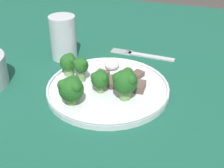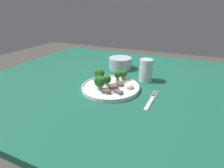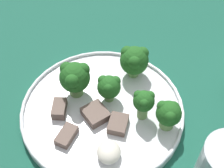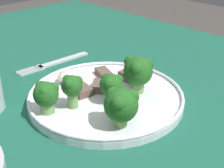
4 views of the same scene
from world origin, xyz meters
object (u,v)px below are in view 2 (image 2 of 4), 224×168
at_px(dinner_plate, 111,87).
at_px(drinking_glass, 146,71).
at_px(cream_bowl, 120,63).
at_px(fork, 151,100).

height_order(dinner_plate, drinking_glass, drinking_glass).
height_order(dinner_plate, cream_bowl, cream_bowl).
height_order(cream_bowl, drinking_glass, drinking_glass).
bearing_deg(cream_bowl, fork, -50.85).
height_order(fork, drinking_glass, drinking_glass).
relative_size(dinner_plate, fork, 1.53).
xyz_separation_m(dinner_plate, fork, (0.20, -0.03, -0.01)).
bearing_deg(drinking_glass, dinner_plate, -126.91).
distance_m(cream_bowl, drinking_glass, 0.23).
bearing_deg(fork, cream_bowl, 129.15).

